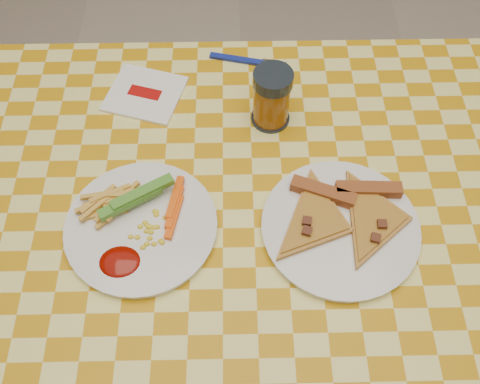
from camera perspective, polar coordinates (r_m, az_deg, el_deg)
name	(u,v)px	position (r m, az deg, el deg)	size (l,w,h in m)	color
ground	(248,355)	(1.58, 0.88, -17.02)	(8.00, 8.00, 0.00)	beige
table	(253,248)	(0.94, 1.42, -5.98)	(1.28, 0.88, 0.76)	silver
plate_left	(141,227)	(0.88, -10.47, -3.73)	(0.24, 0.24, 0.01)	white
plate_right	(340,228)	(0.88, 10.61, -3.83)	(0.25, 0.25, 0.01)	white
fries_veggies	(135,214)	(0.88, -11.09, -2.27)	(0.19, 0.18, 0.04)	#F4D14D
pizza_slices	(343,215)	(0.88, 10.92, -2.46)	(0.26, 0.24, 0.02)	#C9893E
drink_glass	(272,98)	(0.96, 3.40, 9.97)	(0.07, 0.07, 0.12)	black
napkin	(145,94)	(1.06, -10.10, 10.28)	(0.17, 0.16, 0.01)	white
fork	(249,61)	(1.10, 0.95, 13.80)	(0.16, 0.05, 0.01)	navy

